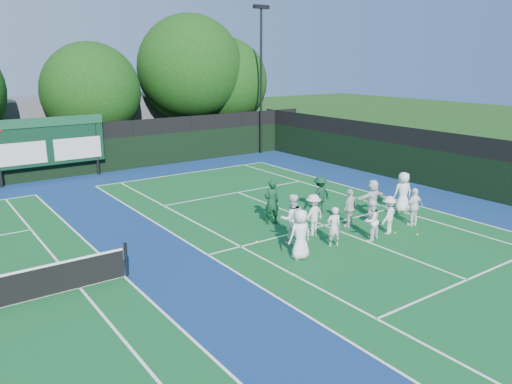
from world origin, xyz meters
TOP-DOWN VIEW (x-y plane):
  - ground at (0.00, 0.00)m, footprint 120.00×120.00m
  - court_apron at (-6.00, 1.00)m, footprint 34.00×32.00m
  - near_court at (0.00, 1.00)m, footprint 11.05×23.85m
  - back_fence at (-6.00, 16.00)m, footprint 34.00×0.08m
  - divider_fence_right at (9.00, 1.00)m, footprint 0.08×32.00m
  - scoreboard at (-7.01, 15.59)m, footprint 6.00×0.21m
  - clubhouse at (-2.00, 24.00)m, footprint 18.00×6.00m
  - light_pole_right at (7.50, 15.70)m, footprint 1.20×0.30m
  - tree_c at (-3.06, 19.58)m, footprint 6.30×6.30m
  - tree_d at (4.15, 19.58)m, footprint 7.58×7.58m
  - tree_e at (6.93, 19.58)m, footprint 6.59×6.59m
  - tennis_ball_1 at (3.77, 3.32)m, footprint 0.07×0.07m
  - tennis_ball_2 at (2.14, -1.94)m, footprint 0.07×0.07m
  - tennis_ball_3 at (-3.38, 1.03)m, footprint 0.07×0.07m
  - tennis_ball_4 at (-1.17, 3.29)m, footprint 0.07×0.07m
  - tennis_ball_5 at (1.59, -1.31)m, footprint 0.07×0.07m
  - player_front_0 at (-3.07, -1.07)m, footprint 0.89×0.62m
  - player_front_1 at (-1.32, -0.88)m, footprint 0.63×0.52m
  - player_front_2 at (0.22, -1.24)m, footprint 0.86×0.74m
  - player_front_3 at (1.35, -1.13)m, footprint 1.10×0.85m
  - player_front_4 at (2.97, -1.08)m, footprint 0.95×0.44m
  - player_back_0 at (-2.34, 0.26)m, footprint 1.09×0.97m
  - player_back_1 at (-1.13, 0.46)m, footprint 1.11×0.72m
  - player_back_2 at (0.75, 0.34)m, footprint 0.99×0.62m
  - player_back_3 at (2.51, 0.72)m, footprint 1.54×0.56m
  - player_back_4 at (4.14, 0.42)m, footprint 1.01×0.81m
  - coach_left at (-1.62, 2.44)m, footprint 0.75×0.55m
  - coach_right at (1.05, 2.43)m, footprint 1.07×0.63m

SIDE VIEW (x-z plane):
  - ground at x=0.00m, z-range 0.00..0.00m
  - court_apron at x=-6.00m, z-range 0.00..0.01m
  - near_court at x=0.00m, z-range 0.01..0.01m
  - tennis_ball_1 at x=3.77m, z-range 0.00..0.07m
  - tennis_ball_2 at x=2.14m, z-range 0.00..0.07m
  - tennis_ball_3 at x=-3.38m, z-range 0.00..0.07m
  - tennis_ball_4 at x=-1.17m, z-range 0.00..0.07m
  - tennis_ball_5 at x=1.59m, z-range 0.00..0.07m
  - player_front_1 at x=-1.32m, z-range 0.00..1.49m
  - player_front_3 at x=1.35m, z-range 0.00..1.51m
  - player_front_2 at x=0.22m, z-range 0.00..1.56m
  - player_back_2 at x=0.75m, z-range 0.00..1.57m
  - player_front_4 at x=2.97m, z-range 0.00..1.58m
  - player_back_1 at x=-1.13m, z-range 0.00..1.62m
  - player_back_3 at x=2.51m, z-range 0.00..1.63m
  - coach_right at x=1.05m, z-range 0.00..1.65m
  - player_front_0 at x=-3.07m, z-range 0.00..1.74m
  - player_back_4 at x=4.14m, z-range 0.00..1.80m
  - player_back_0 at x=-2.34m, z-range 0.00..1.86m
  - coach_left at x=-1.62m, z-range 0.00..1.87m
  - back_fence at x=-6.00m, z-range -0.14..2.86m
  - divider_fence_right at x=9.00m, z-range -0.14..2.86m
  - clubhouse at x=-2.00m, z-range 0.00..4.00m
  - scoreboard at x=-7.01m, z-range 0.42..3.97m
  - tree_c at x=-3.06m, z-range 0.54..8.25m
  - tree_e at x=6.93m, z-range 0.65..8.87m
  - tree_d at x=4.15m, z-range 0.88..10.61m
  - light_pole_right at x=7.50m, z-range 1.24..11.36m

